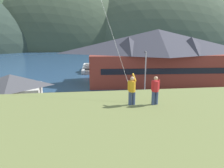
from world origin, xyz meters
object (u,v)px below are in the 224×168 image
(parked_car_front_row_silver, at_px, (157,104))
(wharf_dock, at_px, (101,71))
(moored_boat_inner_slip, at_px, (88,69))
(parked_car_back_row_left, at_px, (22,132))
(parked_car_corner_spot, at_px, (75,107))
(harbor_lodge, at_px, (157,55))
(person_companion, at_px, (155,90))
(moored_boat_outer_mooring, at_px, (113,68))
(parked_car_front_row_red, at_px, (113,110))
(moored_boat_wharfside, at_px, (87,69))
(parking_light_pole, at_px, (145,74))
(person_kite_flyer, at_px, (132,90))
(parked_car_back_row_right, at_px, (193,105))
(storage_shed_near_lot, at_px, (12,93))
(parked_car_front_row_end, at_px, (148,125))

(parked_car_front_row_silver, bearing_deg, wharf_dock, 101.57)
(moored_boat_inner_slip, distance_m, parked_car_front_row_silver, 30.04)
(parked_car_back_row_left, relative_size, parked_car_corner_spot, 1.02)
(harbor_lodge, bearing_deg, person_companion, -108.77)
(harbor_lodge, relative_size, parked_car_front_row_silver, 6.88)
(moored_boat_outer_mooring, bearing_deg, harbor_lodge, -62.95)
(moored_boat_outer_mooring, bearing_deg, parked_car_front_row_red, -96.63)
(parked_car_back_row_left, distance_m, parked_car_corner_spot, 7.93)
(moored_boat_inner_slip, distance_m, parked_car_front_row_red, 30.34)
(moored_boat_wharfside, distance_m, parked_car_front_row_silver, 31.11)
(parking_light_pole, xyz_separation_m, person_kite_flyer, (-5.82, -17.83, 2.97))
(parked_car_front_row_silver, bearing_deg, parked_car_corner_spot, 179.92)
(parked_car_back_row_right, bearing_deg, parked_car_back_row_left, -165.33)
(storage_shed_near_lot, xyz_separation_m, parking_light_pole, (18.43, 1.80, 1.76))
(moored_boat_inner_slip, distance_m, parking_light_pole, 26.82)
(storage_shed_near_lot, distance_m, parking_light_pole, 18.60)
(parked_car_front_row_red, bearing_deg, parked_car_front_row_silver, 14.36)
(parked_car_front_row_red, xyz_separation_m, person_companion, (0.90, -12.96, 6.43))
(wharf_dock, relative_size, parked_car_corner_spot, 2.86)
(storage_shed_near_lot, bearing_deg, moored_boat_wharfside, 70.64)
(moored_boat_wharfside, xyz_separation_m, parked_car_corner_spot, (-1.65, -29.61, 0.34))
(moored_boat_inner_slip, relative_size, parked_car_back_row_right, 1.61)
(wharf_dock, height_order, parked_car_front_row_end, parked_car_front_row_end)
(parked_car_front_row_silver, xyz_separation_m, parked_car_front_row_end, (-3.09, -6.14, 0.00))
(moored_boat_wharfside, distance_m, person_companion, 44.90)
(parked_car_corner_spot, bearing_deg, parked_car_front_row_red, -18.28)
(person_companion, bearing_deg, parked_car_corner_spot, 111.67)
(parked_car_front_row_silver, height_order, parked_car_back_row_left, same)
(storage_shed_near_lot, distance_m, person_kite_flyer, 20.93)
(harbor_lodge, bearing_deg, person_kite_flyer, -111.16)
(parked_car_front_row_red, height_order, person_companion, person_companion)
(moored_boat_outer_mooring, bearing_deg, parked_car_front_row_silver, -85.28)
(parking_light_pole, bearing_deg, wharf_dock, 101.08)
(storage_shed_near_lot, height_order, parked_car_back_row_right, storage_shed_near_lot)
(parked_car_front_row_end, relative_size, parking_light_pole, 0.54)
(moored_boat_wharfside, distance_m, person_kite_flyer, 44.69)
(wharf_dock, bearing_deg, storage_shed_near_lot, -116.89)
(moored_boat_wharfside, xyz_separation_m, moored_boat_inner_slip, (0.28, -1.03, -0.00))
(parked_car_front_row_end, bearing_deg, storage_shed_near_lot, 154.59)
(storage_shed_near_lot, xyz_separation_m, moored_boat_inner_slip, (10.14, 27.02, -2.06))
(parked_car_back_row_left, height_order, person_companion, person_companion)
(person_kite_flyer, bearing_deg, parked_car_back_row_left, 138.44)
(parked_car_front_row_red, bearing_deg, moored_boat_wharfside, 95.91)
(wharf_dock, distance_m, parked_car_front_row_silver, 28.88)
(parked_car_front_row_red, xyz_separation_m, parked_car_back_row_right, (10.97, 0.84, 0.00))
(harbor_lodge, xyz_separation_m, wharf_dock, (-10.77, 12.49, -5.51))
(parked_car_back_row_left, bearing_deg, parked_car_front_row_end, 0.26)
(moored_boat_inner_slip, relative_size, parked_car_front_row_end, 1.62)
(parked_car_back_row_right, bearing_deg, wharf_dock, 109.90)
(parked_car_corner_spot, bearing_deg, moored_boat_outer_mooring, 74.21)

